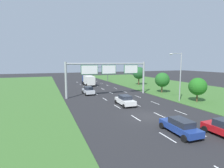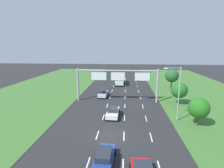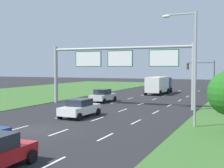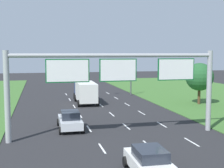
% 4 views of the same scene
% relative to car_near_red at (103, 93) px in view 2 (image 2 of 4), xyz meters
% --- Properties ---
extents(ground_plane, '(200.00, 200.00, 0.00)m').
position_rel_car_near_red_xyz_m(ground_plane, '(3.42, -18.16, -0.82)').
color(ground_plane, '#262628').
extents(grass_verge_left, '(24.00, 120.00, 0.06)m').
position_rel_car_near_red_xyz_m(grass_verge_left, '(-17.58, -8.16, -0.79)').
color(grass_verge_left, '#3D6B2D').
rests_on(grass_verge_left, ground_plane).
extents(lane_dashes_inner_left, '(0.14, 62.40, 0.01)m').
position_rel_car_near_red_xyz_m(lane_dashes_inner_left, '(1.67, -6.16, -0.82)').
color(lane_dashes_inner_left, white).
rests_on(lane_dashes_inner_left, ground_plane).
extents(lane_dashes_inner_right, '(0.14, 62.40, 0.01)m').
position_rel_car_near_red_xyz_m(lane_dashes_inner_right, '(5.17, -6.16, -0.82)').
color(lane_dashes_inner_right, white).
rests_on(lane_dashes_inner_right, ground_plane).
extents(lane_dashes_slip, '(0.14, 62.40, 0.01)m').
position_rel_car_near_red_xyz_m(lane_dashes_slip, '(8.67, -6.16, -0.82)').
color(lane_dashes_slip, white).
rests_on(lane_dashes_slip, ground_plane).
extents(car_near_red, '(2.17, 4.40, 1.66)m').
position_rel_car_near_red_xyz_m(car_near_red, '(0.00, 0.00, 0.00)').
color(car_near_red, silver).
rests_on(car_near_red, ground_plane).
extents(car_lead_silver, '(2.27, 4.53, 1.60)m').
position_rel_car_near_red_xyz_m(car_lead_silver, '(3.23, -11.76, -0.02)').
color(car_lead_silver, white).
rests_on(car_lead_silver, ground_plane).
extents(car_far_ahead, '(2.14, 4.47, 1.50)m').
position_rel_car_near_red_xyz_m(car_far_ahead, '(3.32, -23.94, -0.05)').
color(car_far_ahead, navy).
rests_on(car_far_ahead, ground_plane).
extents(box_truck, '(2.83, 8.20, 2.86)m').
position_rel_car_near_red_xyz_m(box_truck, '(3.48, 14.59, 0.77)').
color(box_truck, navy).
rests_on(box_truck, ground_plane).
extents(sign_gantry, '(17.24, 0.44, 7.00)m').
position_rel_car_near_red_xyz_m(sign_gantry, '(3.59, -3.11, 4.13)').
color(sign_gantry, '#9EA0A5').
rests_on(sign_gantry, ground_plane).
extents(traffic_light_mast, '(4.76, 0.49, 5.60)m').
position_rel_car_near_red_xyz_m(traffic_light_mast, '(9.79, 20.29, 3.05)').
color(traffic_light_mast, '#47494F').
rests_on(traffic_light_mast, ground_plane).
extents(street_lamp, '(2.61, 0.32, 8.50)m').
position_rel_car_near_red_xyz_m(street_lamp, '(13.01, -12.68, 4.26)').
color(street_lamp, '#9EA0A5').
rests_on(street_lamp, ground_plane).
extents(roadside_tree_near, '(3.01, 3.01, 4.24)m').
position_rel_car_near_red_xyz_m(roadside_tree_near, '(15.90, -14.16, 1.91)').
color(roadside_tree_near, '#513823').
rests_on(roadside_tree_near, ground_plane).
extents(roadside_tree_mid, '(3.24, 3.24, 4.59)m').
position_rel_car_near_red_xyz_m(roadside_tree_mid, '(15.96, -4.29, 2.14)').
color(roadside_tree_mid, '#513823').
rests_on(roadside_tree_mid, ground_plane).
extents(roadside_tree_far, '(3.66, 3.66, 5.50)m').
position_rel_car_near_red_xyz_m(roadside_tree_far, '(17.94, 9.66, 2.83)').
color(roadside_tree_far, '#513823').
rests_on(roadside_tree_far, ground_plane).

